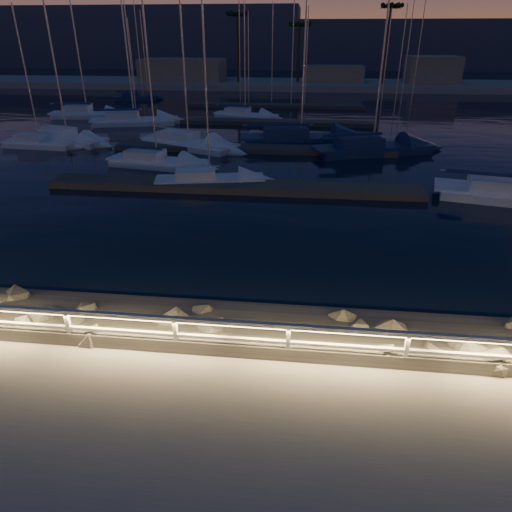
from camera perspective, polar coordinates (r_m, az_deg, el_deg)
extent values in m
plane|color=#A8A197|center=(13.11, -14.12, -11.01)|extent=(400.00, 400.00, 0.00)
cube|color=#A8A197|center=(11.46, -18.39, -18.75)|extent=(240.00, 5.00, 0.20)
cube|color=#69635A|center=(14.42, -12.02, -8.45)|extent=(240.00, 3.45, 1.29)
plane|color=black|center=(90.19, 3.97, 20.65)|extent=(320.00, 320.00, 0.00)
plane|color=black|center=(13.85, -13.57, -14.99)|extent=(400.00, 400.00, 0.00)
cube|color=silver|center=(13.62, -22.36, -8.26)|extent=(0.11, 0.11, 1.00)
cube|color=silver|center=(12.53, -10.01, -9.67)|extent=(0.11, 0.11, 1.00)
cube|color=silver|center=(12.10, 4.02, -10.72)|extent=(0.11, 0.11, 1.00)
cube|color=silver|center=(12.40, 18.27, -11.15)|extent=(0.11, 0.11, 1.00)
cube|color=silver|center=(12.55, -14.61, -7.35)|extent=(44.00, 0.12, 0.12)
cube|color=silver|center=(12.82, -14.36, -9.22)|extent=(44.00, 0.09, 0.09)
cube|color=#F3CE6D|center=(12.58, -14.60, -7.70)|extent=(44.00, 0.04, 0.03)
sphere|color=#69635A|center=(13.95, -10.14, -8.85)|extent=(1.07, 1.07, 1.07)
sphere|color=#69635A|center=(14.53, 20.71, -9.37)|extent=(0.98, 0.98, 0.98)
sphere|color=#69635A|center=(12.78, 16.03, -12.11)|extent=(0.99, 0.99, 0.99)
cube|color=#575048|center=(27.29, -2.85, 8.66)|extent=(22.00, 2.00, 0.40)
cube|color=#575048|center=(36.86, -0.35, 13.27)|extent=(22.00, 2.00, 0.40)
cube|color=#575048|center=(48.58, 1.39, 16.37)|extent=(22.00, 2.00, 0.40)
cube|color=#575048|center=(60.40, 2.47, 18.25)|extent=(22.00, 2.00, 0.40)
cube|color=#A8A197|center=(84.19, 3.76, 20.55)|extent=(160.00, 14.00, 1.20)
cube|color=gray|center=(86.82, -9.08, 21.80)|extent=(14.00, 8.00, 4.00)
cube|color=gray|center=(85.03, 9.62, 21.34)|extent=(10.00, 6.00, 3.00)
cube|color=gray|center=(86.18, 21.09, 20.68)|extent=(8.00, 7.00, 4.60)
cylinder|color=#443620|center=(82.64, -2.29, 24.55)|extent=(0.44, 0.44, 10.50)
cylinder|color=#443620|center=(82.78, 5.34, 23.95)|extent=(0.44, 0.44, 9.00)
cylinder|color=#443620|center=(82.56, 16.05, 24.02)|extent=(0.44, 0.44, 11.50)
cube|color=#384057|center=(139.82, 5.16, 24.39)|extent=(220.00, 30.00, 14.00)
cube|color=#384057|center=(162.92, -18.46, 24.22)|extent=(120.00, 25.00, 18.00)
cube|color=white|center=(42.04, -25.31, 12.38)|extent=(5.78, 2.31, 0.48)
cube|color=white|center=(41.98, -25.39, 12.79)|extent=(6.23, 2.06, 0.13)
cube|color=white|center=(42.39, -26.36, 13.13)|extent=(2.30, 1.57, 0.57)
cylinder|color=#B6B5BB|center=(41.34, -26.77, 19.47)|extent=(0.10, 0.10, 9.81)
cylinder|color=#B6B5BB|center=(42.54, -26.91, 13.67)|extent=(3.53, 0.34, 0.07)
cube|color=white|center=(28.27, -5.74, 9.07)|extent=(6.32, 3.18, 0.47)
cube|color=white|center=(28.18, -5.77, 9.65)|extent=(6.75, 2.98, 0.13)
cube|color=white|center=(28.13, -7.53, 10.16)|extent=(2.60, 1.95, 0.56)
cylinder|color=#B6B5BB|center=(27.18, -6.30, 20.49)|extent=(0.10, 0.10, 10.49)
cylinder|color=#B6B5BB|center=(28.03, -8.46, 10.96)|extent=(3.71, 0.82, 0.07)
cube|color=navy|center=(37.22, 14.32, 12.54)|extent=(9.08, 5.50, 0.62)
cube|color=navy|center=(37.14, 14.39, 13.13)|extent=(9.62, 5.33, 0.17)
cube|color=navy|center=(36.54, 12.72, 13.74)|extent=(3.87, 3.12, 0.73)
cylinder|color=#B6B5BB|center=(36.31, 15.83, 24.84)|extent=(0.14, 0.14, 14.95)
cylinder|color=#B6B5BB|center=(36.19, 11.92, 14.61)|extent=(5.12, 1.83, 0.09)
cube|color=white|center=(42.74, -22.39, 13.09)|extent=(7.19, 4.31, 0.58)
cube|color=white|center=(42.67, -22.48, 13.57)|extent=(7.62, 4.16, 0.16)
cube|color=white|center=(43.29, -23.46, 14.06)|extent=(3.05, 2.45, 0.68)
cylinder|color=#B6B5BB|center=(41.99, -23.96, 21.56)|extent=(0.13, 0.13, 11.84)
cylinder|color=#B6B5BB|center=(43.55, -24.02, 14.74)|extent=(4.07, 1.42, 0.08)
cube|color=white|center=(33.10, -12.17, 11.14)|extent=(6.78, 3.28, 0.51)
cube|color=white|center=(33.02, -12.22, 11.68)|extent=(7.25, 3.05, 0.14)
cube|color=white|center=(33.38, -13.67, 12.25)|extent=(2.77, 2.04, 0.60)
cylinder|color=#B6B5BB|center=(32.14, -13.24, 21.60)|extent=(0.11, 0.11, 11.28)
cylinder|color=#B6B5BB|center=(33.50, -14.44, 13.03)|extent=(4.01, 0.79, 0.07)
cube|color=white|center=(38.39, -8.37, 13.45)|extent=(8.31, 5.73, 0.57)
cube|color=white|center=(38.32, -8.40, 13.98)|extent=(8.75, 5.65, 0.16)
cube|color=white|center=(38.94, -9.74, 14.63)|extent=(3.63, 3.10, 0.68)
cylinder|color=#B6B5BB|center=(37.52, -9.15, 24.47)|extent=(0.12, 0.12, 13.78)
cylinder|color=#B6B5BB|center=(39.20, -10.44, 15.42)|extent=(4.54, 2.16, 0.08)
cube|color=white|center=(28.88, 28.22, 7.95)|extent=(3.64, 2.77, 0.66)
cylinder|color=#B6B5BB|center=(28.66, 27.29, 9.11)|extent=(5.12, 1.25, 0.08)
cube|color=white|center=(55.73, -20.26, 16.06)|extent=(7.59, 3.36, 0.62)
cube|color=white|center=(55.67, -20.32, 16.46)|extent=(8.15, 3.07, 0.17)
cube|color=white|center=(55.95, -21.41, 16.75)|extent=(3.06, 2.18, 0.74)
cylinder|color=#B6B5BB|center=(55.14, -21.44, 23.06)|extent=(0.14, 0.14, 12.74)
cylinder|color=#B6B5BB|center=(56.06, -22.02, 17.26)|extent=(4.56, 0.67, 0.09)
cube|color=white|center=(49.92, -14.89, 15.76)|extent=(8.36, 4.54, 0.62)
cube|color=white|center=(49.86, -14.94, 16.20)|extent=(8.91, 4.32, 0.17)
cube|color=white|center=(49.93, -16.31, 16.52)|extent=(3.49, 2.69, 0.73)
cylinder|color=#B6B5BB|center=(49.25, -15.96, 24.24)|extent=(0.14, 0.14, 13.81)
cylinder|color=#B6B5BB|center=(49.93, -17.04, 17.09)|extent=(4.84, 1.32, 0.09)
cube|color=navy|center=(39.91, 5.61, 14.07)|extent=(9.74, 4.50, 0.63)
cube|color=navy|center=(39.83, 5.64, 14.63)|extent=(10.44, 4.16, 0.17)
cube|color=navy|center=(39.60, 3.73, 15.22)|extent=(3.96, 2.87, 0.74)
cylinder|color=#B6B5BB|center=(39.07, 6.22, 26.58)|extent=(0.14, 0.14, 16.28)
cylinder|color=#B6B5BB|center=(39.44, 2.78, 16.05)|extent=(5.81, 0.97, 0.09)
cube|color=navy|center=(69.58, -14.78, 18.47)|extent=(5.86, 3.18, 0.47)
cube|color=navy|center=(69.55, -14.81, 18.71)|extent=(6.24, 3.02, 0.13)
cube|color=navy|center=(69.60, -15.50, 18.89)|extent=(2.44, 1.89, 0.56)
cylinder|color=#B6B5BB|center=(69.16, -15.30, 22.74)|extent=(0.10, 0.10, 9.68)
cylinder|color=#B6B5BB|center=(69.61, -15.88, 19.21)|extent=(3.39, 0.93, 0.07)
cube|color=white|center=(52.09, -1.34, 16.97)|extent=(6.86, 3.92, 0.51)
cube|color=white|center=(52.04, -1.34, 17.32)|extent=(7.29, 3.76, 0.14)
cube|color=white|center=(52.37, -2.29, 17.72)|extent=(2.89, 2.28, 0.60)
cylinder|color=#B6B5BB|center=(51.49, -1.41, 23.65)|extent=(0.11, 0.11, 11.30)
cylinder|color=#B6B5BB|center=(52.49, -2.77, 18.24)|extent=(3.92, 1.22, 0.07)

